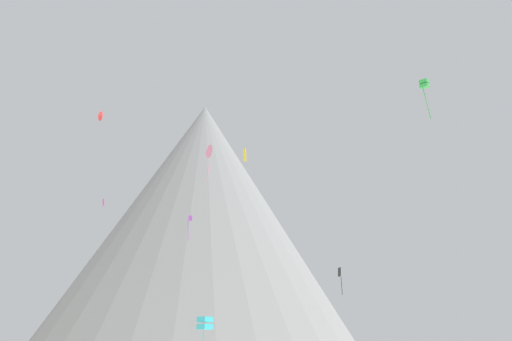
# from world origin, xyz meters

# --- Properties ---
(rock_massif) EXTENTS (103.03, 103.03, 62.78)m
(rock_massif) POSITION_xyz_m (-11.69, 98.72, 29.59)
(rock_massif) COLOR slate
(rock_massif) RESTS_ON ground_plane
(kite_red_high) EXTENTS (0.74, 1.55, 1.50)m
(kite_red_high) POSITION_xyz_m (-25.25, 49.40, 37.13)
(kite_red_high) COLOR red
(kite_cyan_low) EXTENTS (1.94, 1.94, 5.92)m
(kite_cyan_low) POSITION_xyz_m (-8.14, 38.25, 6.15)
(kite_cyan_low) COLOR #33BCDB
(kite_violet_mid) EXTENTS (0.74, 0.81, 4.23)m
(kite_violet_mid) POSITION_xyz_m (-11.65, 59.04, 22.87)
(kite_violet_mid) COLOR purple
(kite_pink_high) EXTENTS (1.33, 1.98, 5.69)m
(kite_pink_high) POSITION_xyz_m (-8.37, 47.67, 31.05)
(kite_pink_high) COLOR pink
(kite_green_high) EXTENTS (1.38, 1.39, 5.26)m
(kite_green_high) POSITION_xyz_m (17.96, 30.34, 34.02)
(kite_green_high) COLOR green
(kite_yellow_mid) EXTENTS (0.37, 0.72, 1.54)m
(kite_yellow_mid) POSITION_xyz_m (-3.91, 32.33, 24.96)
(kite_yellow_mid) COLOR yellow
(kite_black_mid) EXTENTS (0.44, 1.00, 4.09)m
(kite_black_mid) POSITION_xyz_m (11.78, 54.21, 14.04)
(kite_black_mid) COLOR black
(kite_magenta_mid) EXTENTS (0.49, 0.72, 1.17)m
(kite_magenta_mid) POSITION_xyz_m (-24.73, 54.15, 24.74)
(kite_magenta_mid) COLOR #D1339E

